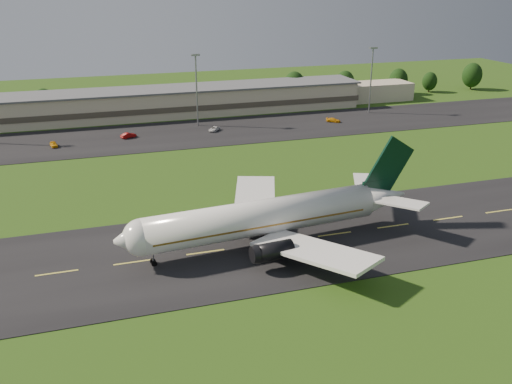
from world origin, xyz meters
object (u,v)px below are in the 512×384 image
object	(u,v)px
terminal	(191,101)
light_mast_centre	(196,82)
light_mast_east	(371,72)
service_vehicle_c	(214,129)
service_vehicle_b	(129,135)
service_vehicle_a	(54,144)
service_vehicle_d	(333,120)
airliner	(266,217)

from	to	relation	value
terminal	light_mast_centre	bearing A→B (deg)	-94.95
light_mast_centre	light_mast_east	size ratio (longest dim) A/B	1.00
terminal	service_vehicle_c	size ratio (longest dim) A/B	34.46
light_mast_east	service_vehicle_b	world-z (taller)	light_mast_east
service_vehicle_b	service_vehicle_c	size ratio (longest dim) A/B	0.99
terminal	service_vehicle_b	bearing A→B (deg)	-132.42
light_mast_centre	service_vehicle_a	world-z (taller)	light_mast_centre
service_vehicle_b	service_vehicle_d	bearing A→B (deg)	-115.34
terminal	service_vehicle_d	world-z (taller)	terminal
terminal	light_mast_centre	distance (m)	18.45
light_mast_east	service_vehicle_a	bearing A→B (deg)	-173.53
light_mast_east	light_mast_centre	bearing A→B (deg)	180.00
airliner	service_vehicle_b	size ratio (longest dim) A/B	12.30
terminal	light_mast_centre	world-z (taller)	light_mast_centre
terminal	light_mast_east	size ratio (longest dim) A/B	7.13
service_vehicle_b	service_vehicle_d	world-z (taller)	service_vehicle_b
airliner	service_vehicle_a	bearing A→B (deg)	110.44
service_vehicle_a	light_mast_centre	bearing A→B (deg)	4.07
terminal	service_vehicle_d	xyz separation A→B (m)	(37.63, -24.28, -3.28)
airliner	light_mast_centre	bearing A→B (deg)	80.43
light_mast_east	service_vehicle_a	xyz separation A→B (m)	(-94.35, -10.70, -11.99)
light_mast_centre	service_vehicle_d	bearing A→B (deg)	-11.72
service_vehicle_a	service_vehicle_c	distance (m)	42.45
terminal	service_vehicle_c	world-z (taller)	terminal
service_vehicle_a	service_vehicle_b	distance (m)	19.11
terminal	service_vehicle_a	world-z (taller)	terminal
terminal	service_vehicle_a	distance (m)	48.92
airliner	light_mast_east	bearing A→B (deg)	47.36
airliner	terminal	distance (m)	96.39
airliner	light_mast_centre	size ratio (longest dim) A/B	2.52
light_mast_centre	service_vehicle_b	bearing A→B (deg)	-159.26
airliner	service_vehicle_b	bearing A→B (deg)	96.05
service_vehicle_a	service_vehicle_b	size ratio (longest dim) A/B	0.92
light_mast_east	service_vehicle_c	world-z (taller)	light_mast_east
light_mast_east	service_vehicle_a	world-z (taller)	light_mast_east
terminal	light_mast_east	world-z (taller)	light_mast_east
light_mast_centre	light_mast_east	xyz separation A→B (m)	(55.00, 0.00, 0.00)
light_mast_east	service_vehicle_c	distance (m)	53.93
airliner	service_vehicle_a	xyz separation A→B (m)	(-33.36, 69.22, -3.91)
service_vehicle_d	light_mast_centre	bearing A→B (deg)	114.60
terminal	service_vehicle_b	distance (m)	32.57
service_vehicle_a	service_vehicle_d	bearing A→B (deg)	-9.24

